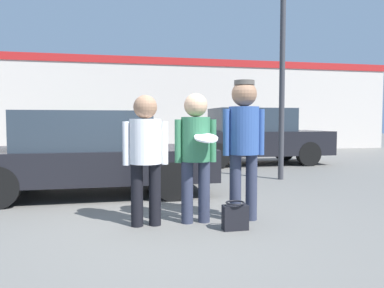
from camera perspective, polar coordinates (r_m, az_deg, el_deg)
The scene contains 10 objects.
ground_plane at distance 5.00m, azimuth -4.40°, elevation -11.51°, with size 56.00×56.00×0.00m, color #66635E.
storefront_building at distance 15.67m, azimuth -9.85°, elevation 6.06°, with size 24.00×0.22×3.92m.
person_left at distance 4.61m, azimuth -7.08°, elevation -0.67°, with size 0.56×0.39×1.61m.
person_middle_with_frisbee at distance 4.71m, azimuth 0.58°, elevation -0.34°, with size 0.54×0.59×1.64m.
person_right at distance 4.86m, azimuth 7.90°, elevation 1.35°, with size 0.56×0.39×1.81m.
parked_car_near at distance 6.87m, azimuth -15.27°, elevation -1.32°, with size 4.21×1.95×1.46m.
parked_car_far at distance 11.30m, azimuth 9.28°, elevation 1.12°, with size 4.39×1.78×1.66m.
street_lamp at distance 8.87m, azimuth 15.45°, elevation 18.21°, with size 1.55×0.35×5.74m.
shrub at distance 15.05m, azimuth -17.42°, elevation 0.32°, with size 0.97×0.97×0.97m.
handbag at distance 4.56m, azimuth 6.60°, elevation -10.89°, with size 0.30×0.23×0.34m.
Camera 1 is at (-0.65, -4.78, 1.30)m, focal length 35.00 mm.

